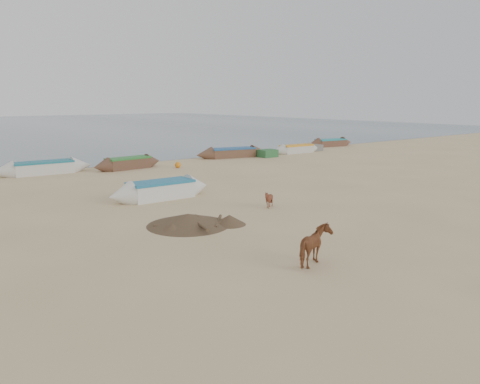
# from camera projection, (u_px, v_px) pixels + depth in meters

# --- Properties ---
(ground) EXTENTS (140.00, 140.00, 0.00)m
(ground) POSITION_uv_depth(u_px,v_px,m) (307.00, 236.00, 17.06)
(ground) COLOR tan
(ground) RESTS_ON ground
(cow_adult) EXTENTS (1.57, 1.13, 1.21)m
(cow_adult) POSITION_uv_depth(u_px,v_px,m) (315.00, 246.00, 13.88)
(cow_adult) COLOR brown
(cow_adult) RESTS_ON ground
(calf_front) EXTENTS (0.84, 0.78, 0.80)m
(calf_front) POSITION_uv_depth(u_px,v_px,m) (269.00, 199.00, 21.35)
(calf_front) COLOR #5E2D1D
(calf_front) RESTS_ON ground
(near_canoe) EXTENTS (5.46, 1.45, 0.90)m
(near_canoe) POSITION_uv_depth(u_px,v_px,m) (161.00, 190.00, 23.36)
(near_canoe) COLOR silver
(near_canoe) RESTS_ON ground
(debris_pile) EXTENTS (3.55, 3.55, 0.47)m
(debris_pile) POSITION_uv_depth(u_px,v_px,m) (188.00, 220.00, 18.41)
(debris_pile) COLOR brown
(debris_pile) RESTS_ON ground
(waterline_canoes) EXTENTS (58.92, 4.33, 0.86)m
(waterline_canoes) POSITION_uv_depth(u_px,v_px,m) (94.00, 165.00, 32.70)
(waterline_canoes) COLOR brown
(waterline_canoes) RESTS_ON ground
(beach_clutter) EXTENTS (44.09, 5.09, 0.64)m
(beach_clutter) POSITION_uv_depth(u_px,v_px,m) (154.00, 162.00, 34.75)
(beach_clutter) COLOR #2A5E3D
(beach_clutter) RESTS_ON ground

